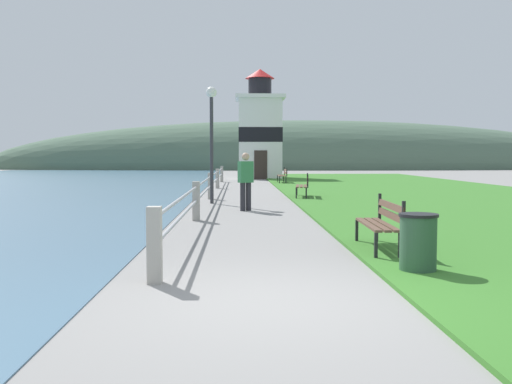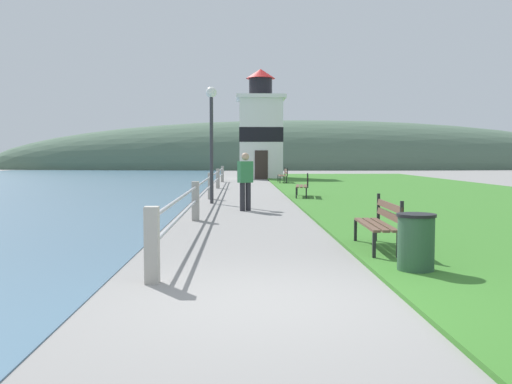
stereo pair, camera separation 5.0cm
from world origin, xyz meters
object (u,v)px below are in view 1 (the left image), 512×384
lighthouse (260,132)px  trash_bin (418,244)px  park_bench_midway (304,184)px  person_strolling (246,179)px  lamp_post (212,123)px  park_bench_far (283,174)px  park_bench_near (382,221)px

lighthouse → trash_bin: size_ratio=9.27×
lighthouse → trash_bin: lighthouse is taller
park_bench_midway → trash_bin: 14.03m
person_strolling → trash_bin: person_strolling is taller
lighthouse → person_strolling: size_ratio=4.52×
park_bench_midway → trash_bin: (-0.02, -14.03, -0.11)m
lamp_post → park_bench_midway: bearing=33.5°
lighthouse → person_strolling: (-1.30, -24.05, -2.41)m
park_bench_far → trash_bin: (-0.12, -25.70, -0.12)m
park_bench_midway → park_bench_far: size_ratio=0.92×
trash_bin → park_bench_midway: bearing=89.9°
park_bench_near → park_bench_far: (0.17, 23.88, 0.00)m
park_bench_near → lighthouse: lighthouse is taller
park_bench_near → trash_bin: bearing=93.5°
park_bench_near → person_strolling: 7.64m
park_bench_far → lamp_post: (-3.52, -13.92, 2.20)m
park_bench_midway → trash_bin: size_ratio=2.18×
lighthouse → lamp_post: (-2.43, -21.39, -0.61)m
person_strolling → lamp_post: lamp_post is taller
person_strolling → lamp_post: size_ratio=0.44×
park_bench_near → lamp_post: size_ratio=0.46×
park_bench_far → lamp_post: lamp_post is taller
park_bench_midway → trash_bin: park_bench_midway is taller
trash_bin → lighthouse: bearing=91.7°
park_bench_near → person_strolling: bearing=-70.9°
person_strolling → trash_bin: (2.27, -9.12, -0.51)m
person_strolling → trash_bin: size_ratio=2.05×
park_bench_far → person_strolling: size_ratio=1.15×
trash_bin → lamp_post: 12.47m
lighthouse → park_bench_near: bearing=-88.3°
lamp_post → park_bench_far: bearing=75.8°
park_bench_midway → lighthouse: lighthouse is taller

